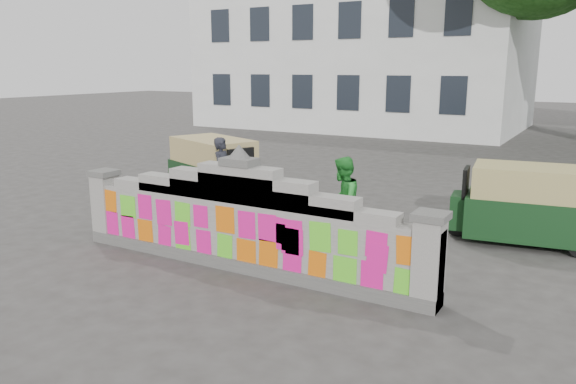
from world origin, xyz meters
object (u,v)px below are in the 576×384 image
cyclist_bike (223,198)px  rickshaw_left (215,169)px  pedestrian (342,202)px  cyclist_rider (223,184)px  rickshaw_right (527,204)px

cyclist_bike → rickshaw_left: size_ratio=0.60×
pedestrian → rickshaw_left: size_ratio=0.58×
cyclist_rider → pedestrian: size_ratio=0.92×
cyclist_bike → rickshaw_left: rickshaw_left is taller
rickshaw_left → rickshaw_right: 6.98m
cyclist_bike → pedestrian: pedestrian is taller
cyclist_bike → rickshaw_left: 1.69m
cyclist_rider → rickshaw_right: bearing=-84.3°
pedestrian → rickshaw_right: pedestrian is taller
cyclist_bike → rickshaw_right: (5.85, 1.32, 0.31)m
rickshaw_left → cyclist_bike: bearing=-25.2°
cyclist_rider → rickshaw_right: 5.99m
rickshaw_right → cyclist_rider: bearing=5.0°
rickshaw_left → rickshaw_right: bearing=22.5°
cyclist_bike → cyclist_rider: bearing=-0.0°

